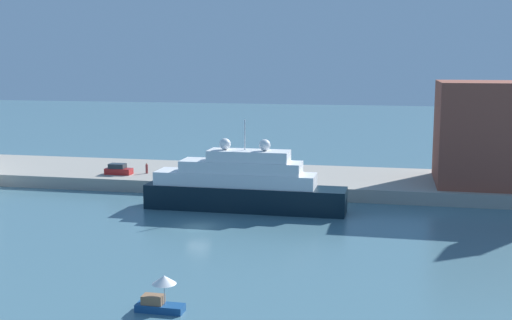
{
  "coord_description": "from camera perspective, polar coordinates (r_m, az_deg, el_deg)",
  "views": [
    {
      "loc": [
        20.88,
        -66.64,
        18.38
      ],
      "look_at": [
        5.29,
        6.0,
        6.79
      ],
      "focal_mm": 45.14,
      "sensor_mm": 36.0,
      "label": 1
    }
  ],
  "objects": [
    {
      "name": "person_figure",
      "position": [
        96.45,
        -9.66,
        -0.75
      ],
      "size": [
        0.36,
        0.36,
        1.57
      ],
      "color": "maroon",
      "rests_on": "quay_dock"
    },
    {
      "name": "small_motorboat",
      "position": [
        48.85,
        -8.48,
        -11.83
      ],
      "size": [
        3.59,
        1.81,
        2.79
      ],
      "color": "navy",
      "rests_on": "ground"
    },
    {
      "name": "quay_dock",
      "position": [
        95.76,
        -0.69,
        -1.67
      ],
      "size": [
        110.0,
        18.32,
        1.75
      ],
      "primitive_type": "cube",
      "color": "gray",
      "rests_on": "ground"
    },
    {
      "name": "parked_car",
      "position": [
        96.55,
        -12.1,
        -0.84
      ],
      "size": [
        3.9,
        1.73,
        1.57
      ],
      "color": "#B21E1E",
      "rests_on": "quay_dock"
    },
    {
      "name": "mooring_bollard",
      "position": [
        86.86,
        1.95,
        -1.92
      ],
      "size": [
        0.38,
        0.38,
        0.76
      ],
      "primitive_type": "cylinder",
      "color": "black",
      "rests_on": "quay_dock"
    },
    {
      "name": "harbor_building",
      "position": [
        92.1,
        20.22,
        2.25
      ],
      "size": [
        14.57,
        13.51,
        13.78
      ],
      "primitive_type": "cube",
      "color": "brown",
      "rests_on": "quay_dock"
    },
    {
      "name": "ground",
      "position": [
        72.21,
        -5.14,
        -5.92
      ],
      "size": [
        400.0,
        400.0,
        0.0
      ],
      "primitive_type": "plane",
      "color": "slate"
    },
    {
      "name": "large_yacht",
      "position": [
        79.31,
        -1.21,
        -2.31
      ],
      "size": [
        24.86,
        4.54,
        11.22
      ],
      "color": "black",
      "rests_on": "ground"
    }
  ]
}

